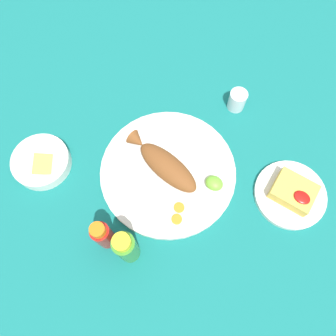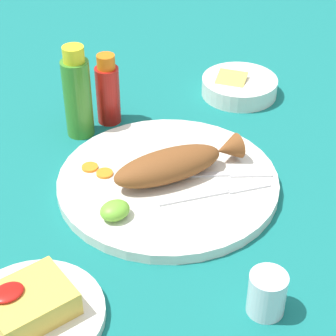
% 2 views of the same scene
% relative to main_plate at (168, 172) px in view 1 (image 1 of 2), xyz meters
% --- Properties ---
extents(ground_plane, '(4.00, 4.00, 0.00)m').
position_rel_main_plate_xyz_m(ground_plane, '(0.00, 0.00, -0.01)').
color(ground_plane, '#146B66').
extents(main_plate, '(0.36, 0.36, 0.02)m').
position_rel_main_plate_xyz_m(main_plate, '(0.00, 0.00, 0.00)').
color(main_plate, silver).
rests_on(main_plate, ground_plane).
extents(fried_fish, '(0.23, 0.10, 0.05)m').
position_rel_main_plate_xyz_m(fried_fish, '(-0.01, 0.00, 0.03)').
color(fried_fish, brown).
rests_on(fried_fish, main_plate).
extents(fork_near, '(0.16, 0.12, 0.00)m').
position_rel_main_plate_xyz_m(fork_near, '(-0.08, 0.05, 0.01)').
color(fork_near, silver).
rests_on(fork_near, main_plate).
extents(fork_far, '(0.18, 0.08, 0.00)m').
position_rel_main_plate_xyz_m(fork_far, '(-0.05, 0.08, 0.01)').
color(fork_far, silver).
rests_on(fork_far, main_plate).
extents(carrot_slice_near, '(0.03, 0.03, 0.00)m').
position_rel_main_plate_xyz_m(carrot_slice_near, '(0.09, -0.10, 0.01)').
color(carrot_slice_near, orange).
rests_on(carrot_slice_near, main_plate).
extents(carrot_slice_mid, '(0.03, 0.03, 0.00)m').
position_rel_main_plate_xyz_m(carrot_slice_mid, '(0.08, -0.07, 0.01)').
color(carrot_slice_mid, orange).
rests_on(carrot_slice_mid, main_plate).
extents(lime_wedge_main, '(0.05, 0.04, 0.03)m').
position_rel_main_plate_xyz_m(lime_wedge_main, '(0.12, 0.03, 0.02)').
color(lime_wedge_main, '#6BB233').
rests_on(lime_wedge_main, main_plate).
extents(hot_sauce_bottle_red, '(0.04, 0.04, 0.14)m').
position_rel_main_plate_xyz_m(hot_sauce_bottle_red, '(-0.03, -0.23, 0.06)').
color(hot_sauce_bottle_red, '#B21914').
rests_on(hot_sauce_bottle_red, ground_plane).
extents(hot_sauce_bottle_green, '(0.05, 0.05, 0.17)m').
position_rel_main_plate_xyz_m(hot_sauce_bottle_green, '(0.03, -0.23, 0.07)').
color(hot_sauce_bottle_green, '#3D8428').
rests_on(hot_sauce_bottle_green, ground_plane).
extents(salt_cup, '(0.05, 0.05, 0.06)m').
position_rel_main_plate_xyz_m(salt_cup, '(0.06, 0.29, 0.02)').
color(salt_cup, silver).
rests_on(salt_cup, ground_plane).
extents(side_plate_fries, '(0.19, 0.19, 0.01)m').
position_rel_main_plate_xyz_m(side_plate_fries, '(0.31, 0.12, -0.00)').
color(side_plate_fries, silver).
rests_on(side_plate_fries, ground_plane).
extents(fries_pile, '(0.10, 0.08, 0.04)m').
position_rel_main_plate_xyz_m(fries_pile, '(0.31, 0.12, 0.02)').
color(fries_pile, gold).
rests_on(fries_pile, side_plate_fries).
extents(guacamole_bowl, '(0.15, 0.15, 0.05)m').
position_rel_main_plate_xyz_m(guacamole_bowl, '(-0.30, -0.16, 0.01)').
color(guacamole_bowl, white).
rests_on(guacamole_bowl, ground_plane).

